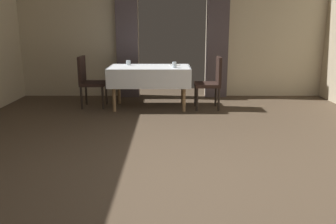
% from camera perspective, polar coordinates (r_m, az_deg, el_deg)
% --- Properties ---
extents(ground, '(10.08, 10.08, 0.00)m').
position_cam_1_polar(ground, '(3.62, 1.50, -10.24)').
color(ground, '#4C3D2D').
extents(wall_back, '(6.40, 0.27, 3.00)m').
position_cam_1_polar(wall_back, '(7.49, 0.80, 14.16)').
color(wall_back, beige).
rests_on(wall_back, ground).
extents(dining_table_mid, '(1.45, 0.89, 0.75)m').
position_cam_1_polar(dining_table_mid, '(6.43, -2.84, 6.37)').
color(dining_table_mid, olive).
rests_on(dining_table_mid, ground).
extents(chair_mid_right, '(0.44, 0.44, 0.93)m').
position_cam_1_polar(chair_mid_right, '(6.39, 7.16, 5.08)').
color(chair_mid_right, black).
rests_on(chair_mid_right, ground).
extents(chair_mid_left, '(0.44, 0.44, 0.93)m').
position_cam_1_polar(chair_mid_left, '(6.63, -12.49, 5.17)').
color(chair_mid_left, black).
rests_on(chair_mid_left, ground).
extents(glass_mid_a, '(0.08, 0.08, 0.09)m').
position_cam_1_polar(glass_mid_a, '(6.66, -6.27, 7.88)').
color(glass_mid_a, silver).
rests_on(glass_mid_a, dining_table_mid).
extents(plate_mid_b, '(0.20, 0.20, 0.01)m').
position_cam_1_polar(plate_mid_b, '(6.59, 1.16, 7.56)').
color(plate_mid_b, white).
rests_on(plate_mid_b, dining_table_mid).
extents(glass_mid_c, '(0.07, 0.07, 0.10)m').
position_cam_1_polar(glass_mid_c, '(6.20, 1.15, 7.59)').
color(glass_mid_c, silver).
rests_on(glass_mid_c, dining_table_mid).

